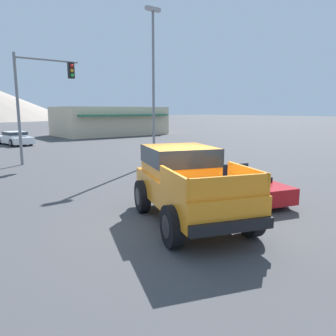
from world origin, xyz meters
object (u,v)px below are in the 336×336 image
object	(u,v)px
traffic_light_main	(41,89)
parked_car_dark	(111,131)
red_convertible_car	(238,185)
orange_pickup_truck	(187,180)
street_lamp_post	(153,74)
parked_car_white	(15,138)

from	to	relation	value
traffic_light_main	parked_car_dark	bearing A→B (deg)	51.04
red_convertible_car	parked_car_dark	world-z (taller)	parked_car_dark
orange_pickup_truck	red_convertible_car	xyz separation A→B (m)	(2.99, 0.68, -0.70)
traffic_light_main	street_lamp_post	xyz separation A→B (m)	(4.81, -4.22, 0.79)
red_convertible_car	traffic_light_main	world-z (taller)	traffic_light_main
orange_pickup_truck	traffic_light_main	distance (m)	13.14
traffic_light_main	street_lamp_post	world-z (taller)	street_lamp_post
parked_car_dark	traffic_light_main	size ratio (longest dim) A/B	0.78
orange_pickup_truck	traffic_light_main	world-z (taller)	traffic_light_main
red_convertible_car	street_lamp_post	world-z (taller)	street_lamp_post
parked_car_dark	parked_car_white	bearing A→B (deg)	135.27
parked_car_dark	parked_car_white	size ratio (longest dim) A/B	1.00
orange_pickup_truck	parked_car_dark	bearing A→B (deg)	85.26
red_convertible_car	parked_car_white	bearing A→B (deg)	111.24
orange_pickup_truck	parked_car_white	bearing A→B (deg)	106.59
parked_car_dark	street_lamp_post	size ratio (longest dim) A/B	0.56
red_convertible_car	traffic_light_main	bearing A→B (deg)	120.28
parked_car_white	street_lamp_post	bearing A→B (deg)	-84.34
parked_car_white	orange_pickup_truck	bearing A→B (deg)	-100.23
orange_pickup_truck	traffic_light_main	size ratio (longest dim) A/B	0.83
red_convertible_car	traffic_light_main	xyz separation A→B (m)	(-2.82, 12.09, 3.80)
parked_car_dark	street_lamp_post	xyz separation A→B (m)	(-7.82, -19.84, 4.45)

